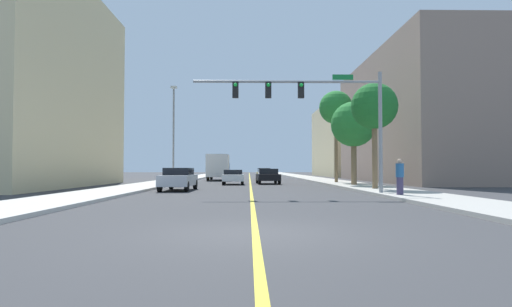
{
  "coord_description": "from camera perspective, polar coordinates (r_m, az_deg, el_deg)",
  "views": [
    {
      "loc": [
        -0.15,
        -9.35,
        1.43
      ],
      "look_at": [
        0.32,
        18.08,
        2.38
      ],
      "focal_mm": 29.76,
      "sensor_mm": 36.0,
      "label": 1
    }
  ],
  "objects": [
    {
      "name": "car_black",
      "position": [
        38.53,
        1.6,
        -3.04
      ],
      "size": [
        2.14,
        4.25,
        1.38
      ],
      "rotation": [
        0.0,
        0.0,
        0.05
      ],
      "color": "black",
      "rests_on": "ground"
    },
    {
      "name": "car_white",
      "position": [
        37.18,
        -3.09,
        -3.12
      ],
      "size": [
        1.9,
        4.02,
        1.29
      ],
      "rotation": [
        0.0,
        0.0,
        0.02
      ],
      "color": "white",
      "rests_on": "ground"
    },
    {
      "name": "sidewalk_right",
      "position": [
        52.03,
        8.22,
        -3.45
      ],
      "size": [
        3.51,
        168.0,
        0.15
      ],
      "primitive_type": "cube",
      "color": "#B2ADA3",
      "rests_on": "ground"
    },
    {
      "name": "palm_near",
      "position": [
        27.94,
        15.61,
        6.03
      ],
      "size": [
        2.92,
        2.92,
        6.66
      ],
      "color": "brown",
      "rests_on": "sidewalk_right"
    },
    {
      "name": "building_right_far",
      "position": [
        77.27,
        13.2,
        1.61
      ],
      "size": [
        12.13,
        22.35,
        12.38
      ],
      "primitive_type": "cube",
      "color": "beige",
      "rests_on": "ground"
    },
    {
      "name": "car_yellow",
      "position": [
        53.3,
        1.04,
        -2.71
      ],
      "size": [
        1.81,
        4.34,
        1.43
      ],
      "rotation": [
        0.0,
        0.0,
        0.01
      ],
      "color": "gold",
      "rests_on": "ground"
    },
    {
      "name": "sidewalk_left",
      "position": [
        51.99,
        -9.87,
        -3.44
      ],
      "size": [
        3.51,
        168.0,
        0.15
      ],
      "primitive_type": "cube",
      "color": "beige",
      "rests_on": "ground"
    },
    {
      "name": "building_right_near",
      "position": [
        48.77,
        20.74,
        4.32
      ],
      "size": [
        10.26,
        27.54,
        13.35
      ],
      "primitive_type": "cube",
      "color": "gray",
      "rests_on": "ground"
    },
    {
      "name": "palm_mid",
      "position": [
        33.78,
        12.98,
        3.77
      ],
      "size": [
        3.5,
        3.5,
        6.44
      ],
      "color": "brown",
      "rests_on": "sidewalk_right"
    },
    {
      "name": "lane_marking_center",
      "position": [
        51.37,
        -0.82,
        -3.57
      ],
      "size": [
        0.16,
        144.0,
        0.01
      ],
      "primitive_type": "cube",
      "color": "yellow",
      "rests_on": "ground"
    },
    {
      "name": "delivery_truck",
      "position": [
        49.82,
        -5.07,
        -1.77
      ],
      "size": [
        2.5,
        7.56,
        2.98
      ],
      "rotation": [
        0.0,
        0.0,
        0.01
      ],
      "color": "#194799",
      "rests_on": "ground"
    },
    {
      "name": "street_lamp",
      "position": [
        38.82,
        -11.02,
        3.21
      ],
      "size": [
        0.56,
        0.28,
        8.68
      ],
      "color": "gray",
      "rests_on": "sidewalk_left"
    },
    {
      "name": "car_silver",
      "position": [
        27.52,
        -10.36,
        -3.33
      ],
      "size": [
        1.94,
        4.48,
        1.45
      ],
      "rotation": [
        0.0,
        0.0,
        3.12
      ],
      "color": "#BCBCC1",
      "rests_on": "ground"
    },
    {
      "name": "ground",
      "position": [
        51.37,
        -0.82,
        -3.57
      ],
      "size": [
        192.0,
        192.0,
        0.0
      ],
      "primitive_type": "plane",
      "color": "#38383A"
    },
    {
      "name": "traffic_signal_mast",
      "position": [
        22.73,
        8.22,
        6.74
      ],
      "size": [
        9.98,
        0.36,
        6.38
      ],
      "color": "gray",
      "rests_on": "sidewalk_right"
    },
    {
      "name": "pedestrian",
      "position": [
        21.58,
        18.77,
        -2.97
      ],
      "size": [
        0.38,
        0.38,
        1.73
      ],
      "rotation": [
        0.0,
        0.0,
        0.29
      ],
      "color": "#3F3859",
      "rests_on": "sidewalk_right"
    },
    {
      "name": "palm_far",
      "position": [
        39.93,
        10.68,
        6.0
      ],
      "size": [
        3.07,
        3.07,
        8.4
      ],
      "color": "brown",
      "rests_on": "sidewalk_right"
    }
  ]
}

